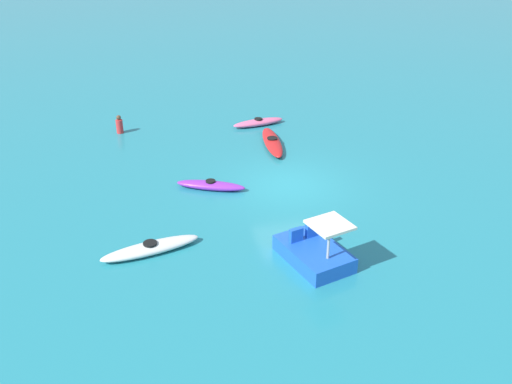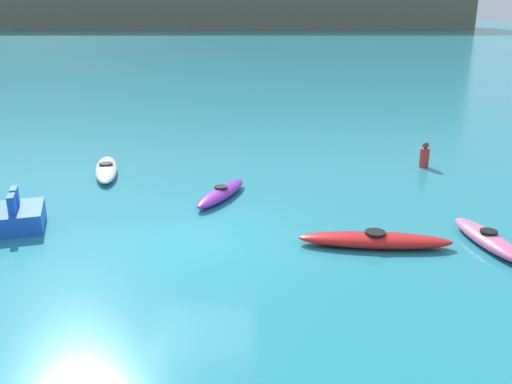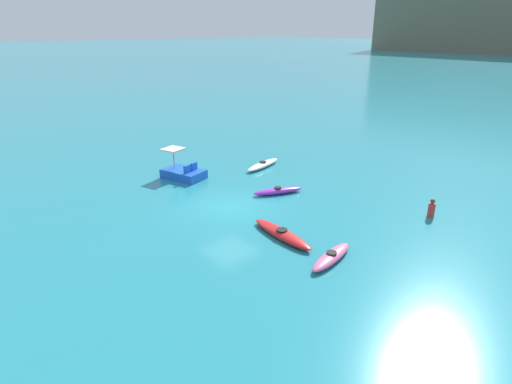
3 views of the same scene
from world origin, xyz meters
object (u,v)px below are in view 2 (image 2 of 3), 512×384
at_px(kayak_pink, 488,239).
at_px(person_near_shore, 424,156).
at_px(kayak_purple, 221,193).
at_px(kayak_white, 106,169).
at_px(kayak_red, 375,240).

relative_size(kayak_pink, person_near_shore, 3.05).
relative_size(kayak_purple, person_near_shore, 3.06).
xyz_separation_m(kayak_purple, person_near_shore, (6.84, 3.25, 0.22)).
height_order(kayak_pink, person_near_shore, person_near_shore).
bearing_deg(kayak_purple, kayak_white, 146.87).
height_order(kayak_purple, person_near_shore, person_near_shore).
bearing_deg(kayak_red, kayak_purple, 137.10).
xyz_separation_m(kayak_pink, person_near_shore, (0.56, 6.64, 0.22)).
distance_m(kayak_purple, kayak_red, 5.01).
distance_m(kayak_white, person_near_shore, 10.77).
xyz_separation_m(kayak_red, person_near_shore, (3.17, 6.66, 0.22)).
bearing_deg(kayak_white, kayak_red, -38.19).
height_order(kayak_pink, kayak_white, same).
relative_size(kayak_white, person_near_shore, 3.68).
bearing_deg(kayak_white, kayak_purple, -33.13).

